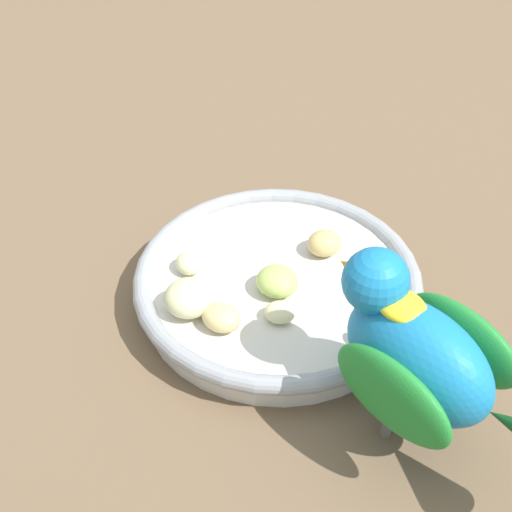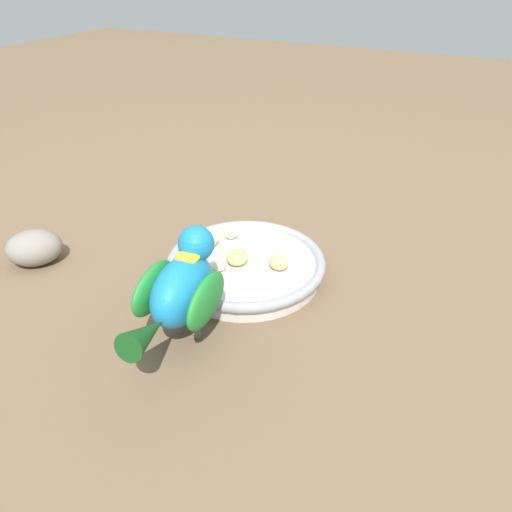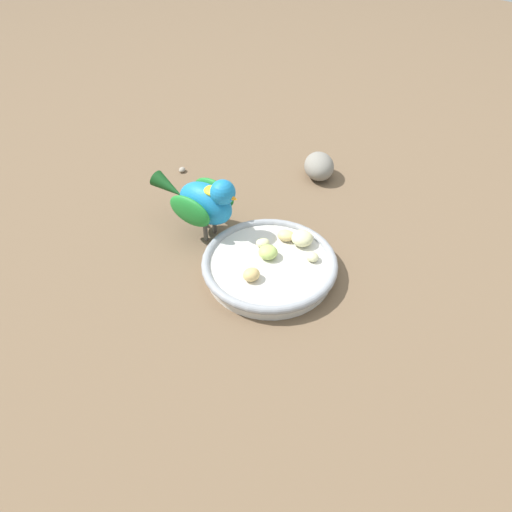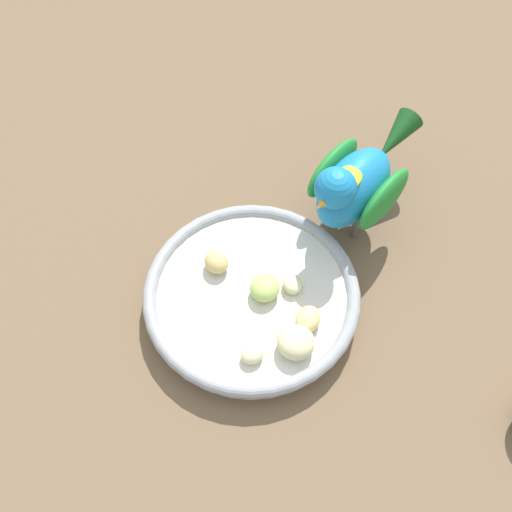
# 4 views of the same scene
# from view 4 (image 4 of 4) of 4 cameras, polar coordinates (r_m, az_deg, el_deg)

# --- Properties ---
(ground_plane) EXTENTS (4.00, 4.00, 0.00)m
(ground_plane) POSITION_cam_4_polar(r_m,az_deg,el_deg) (0.74, 0.12, -3.03)
(ground_plane) COLOR brown
(feeding_bowl) EXTENTS (0.24, 0.24, 0.03)m
(feeding_bowl) POSITION_cam_4_polar(r_m,az_deg,el_deg) (0.71, -0.38, -3.62)
(feeding_bowl) COLOR beige
(feeding_bowl) RESTS_ON ground_plane
(apple_piece_0) EXTENTS (0.03, 0.03, 0.01)m
(apple_piece_0) POSITION_cam_4_polar(r_m,az_deg,el_deg) (0.67, -0.33, -8.59)
(apple_piece_0) COLOR beige
(apple_piece_0) RESTS_ON feeding_bowl
(apple_piece_1) EXTENTS (0.05, 0.05, 0.03)m
(apple_piece_1) POSITION_cam_4_polar(r_m,az_deg,el_deg) (0.67, 3.50, -7.54)
(apple_piece_1) COLOR beige
(apple_piece_1) RESTS_ON feeding_bowl
(apple_piece_2) EXTENTS (0.03, 0.03, 0.01)m
(apple_piece_2) POSITION_cam_4_polar(r_m,az_deg,el_deg) (0.71, 3.22, -2.47)
(apple_piece_2) COLOR beige
(apple_piece_2) RESTS_ON feeding_bowl
(apple_piece_3) EXTENTS (0.04, 0.03, 0.02)m
(apple_piece_3) POSITION_cam_4_polar(r_m,az_deg,el_deg) (0.72, -3.48, -0.53)
(apple_piece_3) COLOR tan
(apple_piece_3) RESTS_ON feeding_bowl
(apple_piece_4) EXTENTS (0.04, 0.04, 0.02)m
(apple_piece_4) POSITION_cam_4_polar(r_m,az_deg,el_deg) (0.69, 4.61, -5.48)
(apple_piece_4) COLOR #E5C67F
(apple_piece_4) RESTS_ON feeding_bowl
(apple_piece_5) EXTENTS (0.04, 0.04, 0.02)m
(apple_piece_5) POSITION_cam_4_polar(r_m,az_deg,el_deg) (0.70, 0.78, -2.80)
(apple_piece_5) COLOR #B2CC66
(apple_piece_5) RESTS_ON feeding_bowl
(parrot) EXTENTS (0.10, 0.20, 0.14)m
(parrot) POSITION_cam_4_polar(r_m,az_deg,el_deg) (0.73, 8.78, 6.34)
(parrot) COLOR #59544C
(parrot) RESTS_ON ground_plane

